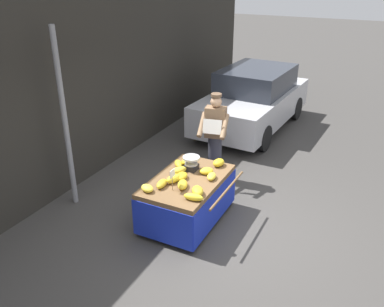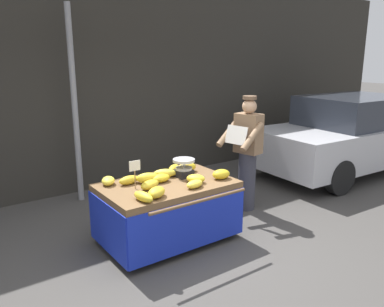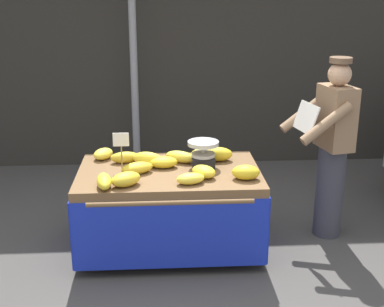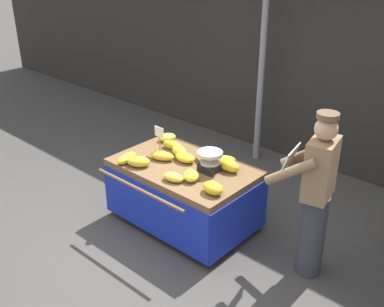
# 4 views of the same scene
# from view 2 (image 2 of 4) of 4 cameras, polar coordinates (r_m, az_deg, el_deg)

# --- Properties ---
(ground_plane) EXTENTS (60.00, 60.00, 0.00)m
(ground_plane) POSITION_cam_2_polar(r_m,az_deg,el_deg) (4.61, 1.15, -15.28)
(ground_plane) COLOR #423F3D
(back_wall) EXTENTS (16.00, 0.24, 3.71)m
(back_wall) POSITION_cam_2_polar(r_m,az_deg,el_deg) (6.80, -15.11, 10.27)
(back_wall) COLOR #2D2B26
(back_wall) RESTS_ON ground
(street_pole) EXTENTS (0.09, 0.09, 3.03)m
(street_pole) POSITION_cam_2_polar(r_m,az_deg,el_deg) (6.23, -16.93, 6.65)
(street_pole) COLOR gray
(street_pole) RESTS_ON ground
(banana_cart) EXTENTS (1.62, 1.21, 0.76)m
(banana_cart) POSITION_cam_2_polar(r_m,az_deg,el_deg) (4.81, -3.67, -6.75)
(banana_cart) COLOR brown
(banana_cart) RESTS_ON ground
(weighing_scale) EXTENTS (0.28, 0.28, 0.23)m
(weighing_scale) POSITION_cam_2_polar(r_m,az_deg,el_deg) (4.93, -1.21, -2.13)
(weighing_scale) COLOR black
(weighing_scale) RESTS_ON banana_cart
(price_sign) EXTENTS (0.14, 0.01, 0.34)m
(price_sign) POSITION_cam_2_polar(r_m,az_deg,el_deg) (4.50, -8.45, -2.19)
(price_sign) COLOR #997A51
(price_sign) RESTS_ON banana_cart
(banana_bunch_0) EXTENTS (0.24, 0.27, 0.10)m
(banana_bunch_0) POSITION_cam_2_polar(r_m,az_deg,el_deg) (4.75, -12.26, -3.95)
(banana_bunch_0) COLOR yellow
(banana_bunch_0) RESTS_ON banana_cart
(banana_bunch_1) EXTENTS (0.31, 0.22, 0.13)m
(banana_bunch_1) POSITION_cam_2_polar(r_m,az_deg,el_deg) (4.73, -6.54, -3.60)
(banana_bunch_1) COLOR yellow
(banana_bunch_1) RESTS_ON banana_cart
(banana_bunch_2) EXTENTS (0.28, 0.17, 0.13)m
(banana_bunch_2) POSITION_cam_2_polar(r_m,az_deg,el_deg) (5.14, -0.78, -2.06)
(banana_bunch_2) COLOR gold
(banana_bunch_2) RESTS_ON banana_cart
(banana_bunch_3) EXTENTS (0.31, 0.28, 0.12)m
(banana_bunch_3) POSITION_cam_2_polar(r_m,az_deg,el_deg) (4.26, -5.26, -5.72)
(banana_bunch_3) COLOR gold
(banana_bunch_3) RESTS_ON banana_cart
(banana_bunch_4) EXTENTS (0.26, 0.17, 0.10)m
(banana_bunch_4) POSITION_cam_2_polar(r_m,az_deg,el_deg) (4.76, -4.72, -3.64)
(banana_bunch_4) COLOR gold
(banana_bunch_4) RESTS_ON banana_cart
(banana_bunch_5) EXTENTS (0.27, 0.28, 0.10)m
(banana_bunch_5) POSITION_cam_2_polar(r_m,az_deg,el_deg) (4.72, 0.55, -3.72)
(banana_bunch_5) COLOR yellow
(banana_bunch_5) RESTS_ON banana_cart
(banana_bunch_6) EXTENTS (0.28, 0.16, 0.10)m
(banana_bunch_6) POSITION_cam_2_polar(r_m,az_deg,el_deg) (4.73, -9.30, -3.88)
(banana_bunch_6) COLOR gold
(banana_bunch_6) RESTS_ON banana_cart
(banana_bunch_7) EXTENTS (0.32, 0.25, 0.10)m
(banana_bunch_7) POSITION_cam_2_polar(r_m,az_deg,el_deg) (4.54, -6.25, -4.59)
(banana_bunch_7) COLOR gold
(banana_bunch_7) RESTS_ON banana_cart
(banana_bunch_8) EXTENTS (0.32, 0.26, 0.10)m
(banana_bunch_8) POSITION_cam_2_polar(r_m,az_deg,el_deg) (4.95, -3.97, -2.90)
(banana_bunch_8) COLOR yellow
(banana_bunch_8) RESTS_ON banana_cart
(banana_bunch_9) EXTENTS (0.25, 0.19, 0.12)m
(banana_bunch_9) POSITION_cam_2_polar(r_m,az_deg,el_deg) (4.87, 4.32, -3.06)
(banana_bunch_9) COLOR gold
(banana_bunch_9) RESTS_ON banana_cart
(banana_bunch_10) EXTENTS (0.16, 0.31, 0.10)m
(banana_bunch_10) POSITION_cam_2_polar(r_m,az_deg,el_deg) (4.16, -7.19, -6.33)
(banana_bunch_10) COLOR yellow
(banana_bunch_10) RESTS_ON banana_cart
(banana_bunch_11) EXTENTS (0.29, 0.27, 0.10)m
(banana_bunch_11) POSITION_cam_2_polar(r_m,az_deg,el_deg) (5.14, -2.68, -2.23)
(banana_bunch_11) COLOR gold
(banana_bunch_11) RESTS_ON banana_cart
(banana_bunch_12) EXTENTS (0.26, 0.18, 0.09)m
(banana_bunch_12) POSITION_cam_2_polar(r_m,az_deg,el_deg) (4.54, 0.39, -4.53)
(banana_bunch_12) COLOR yellow
(banana_bunch_12) RESTS_ON banana_cart
(vendor_person) EXTENTS (0.64, 0.60, 1.71)m
(vendor_person) POSITION_cam_2_polar(r_m,az_deg,el_deg) (5.75, 8.13, 0.05)
(vendor_person) COLOR #383842
(vendor_person) RESTS_ON ground
(parked_car) EXTENTS (3.99, 1.92, 1.51)m
(parked_car) POSITION_cam_2_polar(r_m,az_deg,el_deg) (8.24, 22.15, 2.56)
(parked_car) COLOR #BCBCC1
(parked_car) RESTS_ON ground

